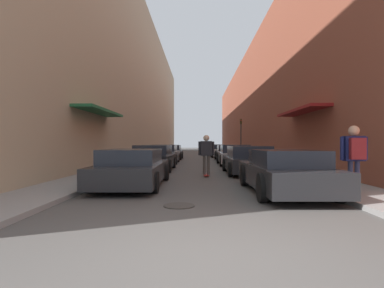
{
  "coord_description": "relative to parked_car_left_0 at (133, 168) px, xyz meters",
  "views": [
    {
      "loc": [
        -0.12,
        -3.47,
        1.4
      ],
      "look_at": [
        -0.38,
        10.53,
        1.36
      ],
      "focal_mm": 28.0,
      "sensor_mm": 36.0,
      "label": 1
    }
  ],
  "objects": [
    {
      "name": "pedestrian",
      "position": [
        6.09,
        -2.11,
        0.61
      ],
      "size": [
        0.69,
        0.38,
        1.73
      ],
      "color": "#2D3351",
      "rests_on": "curb_strip_right"
    },
    {
      "name": "curb_strip_left",
      "position": [
        -2.0,
        23.83,
        -0.53
      ],
      "size": [
        1.8,
        60.24,
        0.12
      ],
      "color": "gray",
      "rests_on": "ground"
    },
    {
      "name": "manhole_cover",
      "position": [
        1.7,
        -3.1,
        -0.58
      ],
      "size": [
        0.7,
        0.7,
        0.02
      ],
      "color": "#332D28",
      "rests_on": "ground"
    },
    {
      "name": "parked_car_right_0",
      "position": [
        4.54,
        -1.34,
        0.02
      ],
      "size": [
        1.98,
        4.52,
        1.22
      ],
      "color": "#232326",
      "rests_on": "ground"
    },
    {
      "name": "parked_car_left_1",
      "position": [
        -0.14,
        5.63,
        0.04
      ],
      "size": [
        2.01,
        4.49,
        1.3
      ],
      "color": "black",
      "rests_on": "ground"
    },
    {
      "name": "building_row_right",
      "position": [
        9.36,
        23.83,
        5.04
      ],
      "size": [
        4.9,
        60.24,
        11.26
      ],
      "color": "brown",
      "rests_on": "ground"
    },
    {
      "name": "parked_car_left_3",
      "position": [
        -0.14,
        16.08,
        0.01
      ],
      "size": [
        1.88,
        4.22,
        1.26
      ],
      "color": "black",
      "rests_on": "ground"
    },
    {
      "name": "parked_car_left_2",
      "position": [
        -0.16,
        10.98,
        0.05
      ],
      "size": [
        1.89,
        4.13,
        1.3
      ],
      "color": "gray",
      "rests_on": "ground"
    },
    {
      "name": "parked_car_right_5",
      "position": [
        4.39,
        25.46,
        0.03
      ],
      "size": [
        1.9,
        4.74,
        1.27
      ],
      "color": "gray",
      "rests_on": "ground"
    },
    {
      "name": "building_row_left",
      "position": [
        -4.89,
        23.83,
        6.95
      ],
      "size": [
        4.9,
        60.24,
        15.07
      ],
      "color": "tan",
      "rests_on": "ground"
    },
    {
      "name": "curb_strip_right",
      "position": [
        6.46,
        23.83,
        -0.53
      ],
      "size": [
        1.8,
        60.24,
        0.12
      ],
      "color": "gray",
      "rests_on": "ground"
    },
    {
      "name": "parked_car_right_1",
      "position": [
        4.43,
        3.99,
        0.02
      ],
      "size": [
        2.09,
        4.39,
        1.27
      ],
      "color": "#232326",
      "rests_on": "ground"
    },
    {
      "name": "parked_car_right_2",
      "position": [
        4.47,
        9.43,
        0.05
      ],
      "size": [
        2.05,
        4.42,
        1.3
      ],
      "color": "#B7B7BC",
      "rests_on": "ground"
    },
    {
      "name": "ground",
      "position": [
        2.23,
        17.81,
        -0.59
      ],
      "size": [
        132.54,
        132.54,
        0.0
      ],
      "primitive_type": "plane",
      "color": "#4C4947"
    },
    {
      "name": "parked_car_left_0",
      "position": [
        0.0,
        0.0,
        0.0
      ],
      "size": [
        2.02,
        4.8,
        1.21
      ],
      "color": "#232326",
      "rests_on": "ground"
    },
    {
      "name": "skateboarder",
      "position": [
        2.48,
        2.83,
        0.49
      ],
      "size": [
        0.67,
        0.78,
        1.75
      ],
      "color": "#B2231E",
      "rests_on": "ground"
    },
    {
      "name": "traffic_light",
      "position": [
        6.16,
        18.21,
        1.71
      ],
      "size": [
        0.16,
        0.22,
        3.52
      ],
      "color": "#2D2D2D",
      "rests_on": "curb_strip_right"
    },
    {
      "name": "parked_car_right_4",
      "position": [
        4.41,
        20.22,
        0.03
      ],
      "size": [
        1.95,
        4.18,
        1.25
      ],
      "color": "silver",
      "rests_on": "ground"
    },
    {
      "name": "parked_car_right_3",
      "position": [
        4.52,
        14.7,
        0.02
      ],
      "size": [
        1.87,
        4.06,
        1.24
      ],
      "color": "black",
      "rests_on": "ground"
    }
  ]
}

